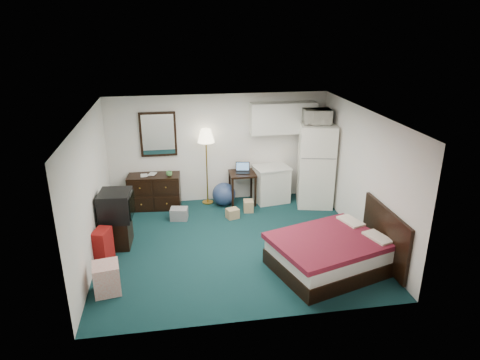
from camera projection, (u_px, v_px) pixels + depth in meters
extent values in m
cube|color=#0A292C|center=(234.00, 244.00, 8.20)|extent=(5.00, 4.50, 0.01)
cube|color=white|center=(233.00, 115.00, 7.32)|extent=(5.00, 4.50, 0.01)
cube|color=white|center=(219.00, 148.00, 9.84)|extent=(5.00, 0.01, 2.50)
cube|color=white|center=(258.00, 243.00, 5.68)|extent=(5.00, 0.01, 2.50)
cube|color=white|center=(90.00, 191.00, 7.38)|extent=(0.01, 4.50, 2.50)
cube|color=white|center=(363.00, 175.00, 8.14)|extent=(0.01, 4.50, 2.50)
sphere|color=navy|center=(224.00, 194.00, 9.83)|extent=(0.61, 0.61, 0.53)
imported|color=white|center=(317.00, 115.00, 9.26)|extent=(0.62, 0.38, 0.40)
imported|color=tan|center=(140.00, 172.00, 9.43)|extent=(0.15, 0.03, 0.20)
imported|color=tan|center=(148.00, 170.00, 9.54)|extent=(0.16, 0.08, 0.22)
imported|color=#4E8D47|center=(169.00, 173.00, 9.45)|extent=(0.14, 0.11, 0.14)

